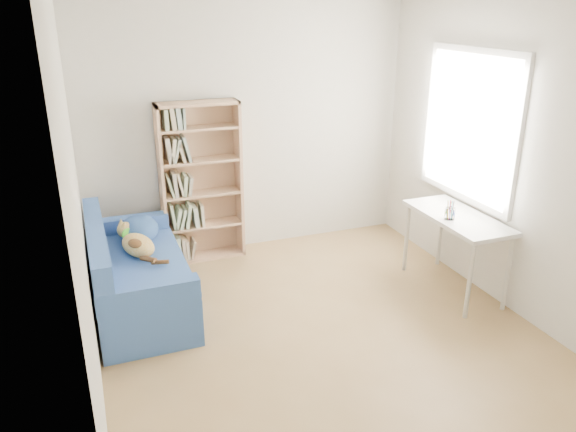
# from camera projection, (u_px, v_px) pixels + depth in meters

# --- Properties ---
(ground) EXTENTS (4.00, 4.00, 0.00)m
(ground) POSITION_uv_depth(u_px,v_px,m) (322.00, 335.00, 4.65)
(ground) COLOR olive
(ground) RESTS_ON ground
(room_shell) EXTENTS (3.54, 4.04, 2.62)m
(room_shell) POSITION_uv_depth(u_px,v_px,m) (338.00, 139.00, 4.13)
(room_shell) COLOR silver
(room_shell) RESTS_ON ground
(sofa) EXTENTS (0.80, 1.65, 0.81)m
(sofa) POSITION_uv_depth(u_px,v_px,m) (135.00, 274.00, 4.99)
(sofa) COLOR #27498B
(sofa) RESTS_ON ground
(bookshelf) EXTENTS (0.83, 0.26, 1.67)m
(bookshelf) POSITION_uv_depth(u_px,v_px,m) (201.00, 189.00, 5.81)
(bookshelf) COLOR tan
(bookshelf) RESTS_ON ground
(desk) EXTENTS (0.50, 1.10, 0.75)m
(desk) POSITION_uv_depth(u_px,v_px,m) (457.00, 224.00, 5.17)
(desk) COLOR white
(desk) RESTS_ON ground
(pen_cup) EXTENTS (0.09, 0.09, 0.18)m
(pen_cup) POSITION_uv_depth(u_px,v_px,m) (450.00, 212.00, 5.04)
(pen_cup) COLOR white
(pen_cup) RESTS_ON desk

